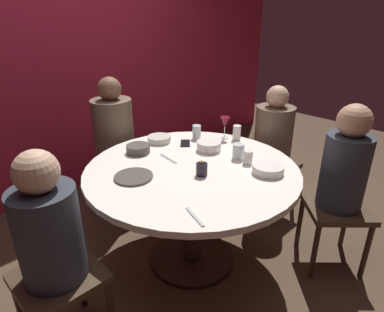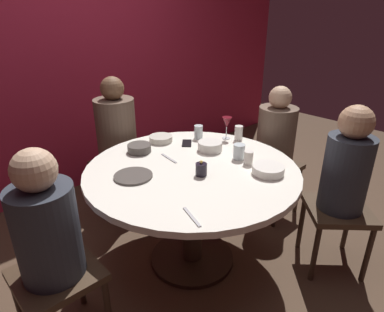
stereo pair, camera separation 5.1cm
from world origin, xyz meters
name	(u,v)px [view 1 (the left image)]	position (x,y,z in m)	size (l,w,h in m)	color
ground_plane	(192,259)	(0.00, 0.00, 0.00)	(8.00, 8.00, 0.00)	#4C3828
back_wall	(63,56)	(0.00, 1.67, 1.30)	(6.00, 0.10, 2.60)	maroon
dining_table	(192,187)	(0.00, 0.00, 0.60)	(1.38, 1.38, 0.75)	silver
seated_diner_left	(50,235)	(-0.94, 0.00, 0.71)	(0.40, 0.40, 1.14)	#3F2D1E
seated_diner_back	(114,133)	(0.00, 0.93, 0.74)	(0.40, 0.40, 1.21)	#3F2D1E
seated_diner_right	(273,138)	(0.95, 0.00, 0.70)	(0.40, 0.40, 1.14)	#3F2D1E
seated_diner_front_right	(344,171)	(0.70, -0.70, 0.73)	(0.57, 0.57, 1.17)	#3F2D1E
candle_holder	(202,169)	(-0.03, -0.12, 0.79)	(0.07, 0.07, 0.10)	black
wine_glass	(225,123)	(0.55, 0.20, 0.88)	(0.08, 0.08, 0.18)	silver
dinner_plate	(134,177)	(-0.35, 0.14, 0.76)	(0.24, 0.24, 0.01)	#4C4742
cell_phone	(185,143)	(0.25, 0.33, 0.75)	(0.07, 0.14, 0.01)	black
bowl_serving_large	(209,146)	(0.29, 0.12, 0.78)	(0.18, 0.18, 0.07)	silver
bowl_salad_center	(268,169)	(0.28, -0.39, 0.78)	(0.20, 0.20, 0.05)	silver
bowl_small_white	(159,139)	(0.14, 0.50, 0.77)	(0.18, 0.18, 0.05)	beige
bowl_sauce_side	(138,149)	(-0.10, 0.44, 0.78)	(0.17, 0.17, 0.06)	#4C4742
cup_near_candle	(237,133)	(0.60, 0.11, 0.81)	(0.06, 0.06, 0.12)	silver
cup_by_left_diner	(197,132)	(0.39, 0.35, 0.80)	(0.07, 0.07, 0.11)	silver
cup_by_right_diner	(238,151)	(0.33, -0.12, 0.80)	(0.08, 0.08, 0.10)	silver
cup_center_front	(248,157)	(0.31, -0.21, 0.79)	(0.06, 0.06, 0.09)	silver
fork_near_plate	(195,217)	(-0.38, -0.41, 0.75)	(0.02, 0.18, 0.01)	#B7B7BC
knife_near_plate	(168,159)	(-0.02, 0.21, 0.75)	(0.02, 0.18, 0.01)	#B7B7BC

